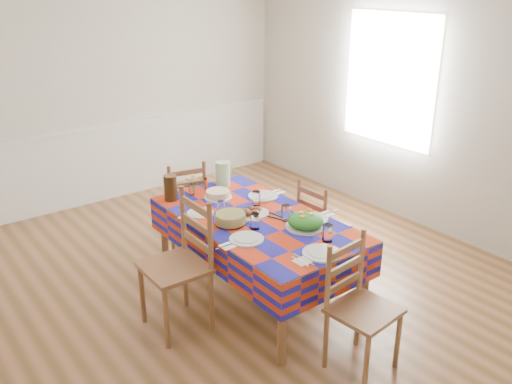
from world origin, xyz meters
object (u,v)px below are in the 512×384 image
Objects in this scene: dining_table at (256,226)px; chair_far at (185,204)px; green_pitcher at (223,174)px; meat_platter at (251,213)px; tea_pitcher at (170,188)px; chair_left at (180,265)px; chair_near at (359,308)px; chair_right at (320,226)px.

chair_far is (-0.01, 1.15, -0.19)m from dining_table.
meat_platter is at bearing -105.88° from green_pitcher.
chair_left is at bearing -115.21° from tea_pitcher.
chair_near is (-0.20, -1.91, -0.36)m from green_pitcher.
dining_table is 0.86m from tea_pitcher.
chair_near is (-0.00, -1.15, -0.17)m from dining_table.
chair_left is (-0.72, 1.15, 0.06)m from chair_near.
dining_table is 2.02× the size of chair_far.
tea_pitcher is 0.22× the size of chair_left.
chair_right is at bearing -55.01° from green_pitcher.
meat_platter is 1.38× the size of green_pitcher.
dining_table is 7.98× the size of tea_pitcher.
chair_left reaches higher than chair_near.
tea_pitcher is 1.97m from chair_near.
chair_left reaches higher than dining_table.
meat_platter is at bearing -62.52° from tea_pitcher.
dining_table is at bearing -83.60° from meat_platter.
dining_table is at bearing -64.03° from tea_pitcher.
chair_far is at bearing 48.28° from tea_pitcher.
chair_near reaches higher than chair_far.
chair_left is (-0.71, -1.15, 0.08)m from chair_far.
chair_right is (0.74, -1.15, -0.02)m from chair_far.
chair_far is at bearing 90.17° from meat_platter.
tea_pitcher is 1.39m from chair_right.
meat_platter is 1.41× the size of tea_pitcher.
chair_left reaches higher than green_pitcher.
chair_far is (-0.20, 0.39, -0.38)m from green_pitcher.
tea_pitcher is (-0.37, 0.75, 0.19)m from dining_table.
tea_pitcher is at bearing 115.97° from dining_table.
chair_left reaches higher than tea_pitcher.
tea_pitcher is 0.89m from chair_left.
meat_platter is (-0.01, 0.06, 0.10)m from dining_table.
green_pitcher is 0.22× the size of chair_left.
tea_pitcher is at bearing 117.48° from meat_platter.
chair_far is at bearing 84.49° from chair_near.
meat_platter is 0.74m from green_pitcher.
dining_table is 0.76m from chair_right.
chair_right is (0.73, 1.15, -0.04)m from chair_near.
dining_table is 1.72× the size of chair_left.
meat_platter reaches higher than dining_table.
green_pitcher is 0.25× the size of chair_near.
green_pitcher is at bearing 75.81° from dining_table.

